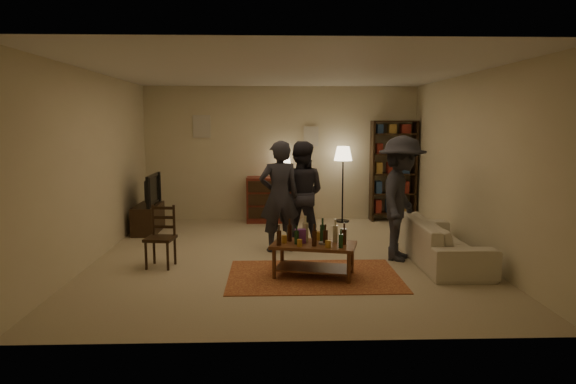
{
  "coord_description": "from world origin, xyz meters",
  "views": [
    {
      "loc": [
        -0.22,
        -7.44,
        1.97
      ],
      "look_at": [
        0.04,
        0.1,
        0.95
      ],
      "focal_mm": 32.0,
      "sensor_mm": 36.0,
      "label": 1
    }
  ],
  "objects_px": {
    "dresser": "(272,198)",
    "person_left": "(279,196)",
    "bookshelf": "(393,170)",
    "dining_chair": "(161,234)",
    "coffee_table": "(313,247)",
    "tv_stand": "(148,211)",
    "sofa": "(441,241)",
    "person_by_sofa": "(401,198)",
    "person_right": "(300,194)",
    "floor_lamp": "(343,159)"
  },
  "relations": [
    {
      "from": "coffee_table",
      "to": "bookshelf",
      "type": "bearing_deg",
      "value": 63.15
    },
    {
      "from": "bookshelf",
      "to": "dining_chair",
      "type": "bearing_deg",
      "value": -140.85
    },
    {
      "from": "coffee_table",
      "to": "person_right",
      "type": "relative_size",
      "value": 0.7
    },
    {
      "from": "sofa",
      "to": "person_by_sofa",
      "type": "height_order",
      "value": "person_by_sofa"
    },
    {
      "from": "coffee_table",
      "to": "person_left",
      "type": "relative_size",
      "value": 0.69
    },
    {
      "from": "dresser",
      "to": "sofa",
      "type": "distance_m",
      "value": 3.93
    },
    {
      "from": "tv_stand",
      "to": "person_left",
      "type": "distance_m",
      "value": 2.81
    },
    {
      "from": "dresser",
      "to": "dining_chair",
      "type": "bearing_deg",
      "value": -115.88
    },
    {
      "from": "bookshelf",
      "to": "person_left",
      "type": "xyz_separation_m",
      "value": [
        -2.34,
        -2.45,
        -0.18
      ]
    },
    {
      "from": "coffee_table",
      "to": "tv_stand",
      "type": "distance_m",
      "value": 3.95
    },
    {
      "from": "tv_stand",
      "to": "sofa",
      "type": "bearing_deg",
      "value": -25.34
    },
    {
      "from": "dresser",
      "to": "person_right",
      "type": "xyz_separation_m",
      "value": [
        0.45,
        -1.98,
        0.37
      ]
    },
    {
      "from": "coffee_table",
      "to": "bookshelf",
      "type": "height_order",
      "value": "bookshelf"
    },
    {
      "from": "coffee_table",
      "to": "tv_stand",
      "type": "relative_size",
      "value": 1.11
    },
    {
      "from": "coffee_table",
      "to": "sofa",
      "type": "xyz_separation_m",
      "value": [
        1.88,
        0.62,
        -0.09
      ]
    },
    {
      "from": "coffee_table",
      "to": "dining_chair",
      "type": "distance_m",
      "value": 2.13
    },
    {
      "from": "dining_chair",
      "to": "sofa",
      "type": "height_order",
      "value": "dining_chair"
    },
    {
      "from": "person_left",
      "to": "dining_chair",
      "type": "bearing_deg",
      "value": 14.0
    },
    {
      "from": "dining_chair",
      "to": "person_left",
      "type": "distance_m",
      "value": 1.87
    },
    {
      "from": "tv_stand",
      "to": "sofa",
      "type": "height_order",
      "value": "tv_stand"
    },
    {
      "from": "tv_stand",
      "to": "sofa",
      "type": "distance_m",
      "value": 5.14
    },
    {
      "from": "tv_stand",
      "to": "dresser",
      "type": "distance_m",
      "value": 2.43
    },
    {
      "from": "bookshelf",
      "to": "tv_stand",
      "type": "bearing_deg",
      "value": -168.2
    },
    {
      "from": "dining_chair",
      "to": "tv_stand",
      "type": "distance_m",
      "value": 2.37
    },
    {
      "from": "tv_stand",
      "to": "bookshelf",
      "type": "bearing_deg",
      "value": 11.8
    },
    {
      "from": "person_right",
      "to": "person_by_sofa",
      "type": "height_order",
      "value": "person_by_sofa"
    },
    {
      "from": "bookshelf",
      "to": "person_right",
      "type": "distance_m",
      "value": 2.86
    },
    {
      "from": "person_by_sofa",
      "to": "floor_lamp",
      "type": "bearing_deg",
      "value": 32.43
    },
    {
      "from": "coffee_table",
      "to": "person_left",
      "type": "bearing_deg",
      "value": 107.05
    },
    {
      "from": "bookshelf",
      "to": "person_by_sofa",
      "type": "relative_size",
      "value": 1.12
    },
    {
      "from": "sofa",
      "to": "person_by_sofa",
      "type": "relative_size",
      "value": 1.16
    },
    {
      "from": "person_right",
      "to": "dresser",
      "type": "bearing_deg",
      "value": -63.31
    },
    {
      "from": "dining_chair",
      "to": "bookshelf",
      "type": "height_order",
      "value": "bookshelf"
    },
    {
      "from": "sofa",
      "to": "dresser",
      "type": "bearing_deg",
      "value": 37.54
    },
    {
      "from": "floor_lamp",
      "to": "sofa",
      "type": "xyz_separation_m",
      "value": [
        0.99,
        -3.05,
        -0.97
      ]
    },
    {
      "from": "dresser",
      "to": "person_by_sofa",
      "type": "distance_m",
      "value": 3.49
    },
    {
      "from": "dresser",
      "to": "person_left",
      "type": "relative_size",
      "value": 0.8
    },
    {
      "from": "dining_chair",
      "to": "person_by_sofa",
      "type": "bearing_deg",
      "value": 11.94
    },
    {
      "from": "dining_chair",
      "to": "dresser",
      "type": "bearing_deg",
      "value": 72.05
    },
    {
      "from": "dining_chair",
      "to": "person_left",
      "type": "bearing_deg",
      "value": 33.68
    },
    {
      "from": "person_right",
      "to": "person_by_sofa",
      "type": "xyz_separation_m",
      "value": [
        1.39,
        -0.95,
        0.06
      ]
    },
    {
      "from": "bookshelf",
      "to": "sofa",
      "type": "xyz_separation_m",
      "value": [
        -0.05,
        -3.18,
        -0.73
      ]
    },
    {
      "from": "floor_lamp",
      "to": "person_right",
      "type": "relative_size",
      "value": 0.9
    },
    {
      "from": "dresser",
      "to": "bookshelf",
      "type": "height_order",
      "value": "bookshelf"
    },
    {
      "from": "coffee_table",
      "to": "person_left",
      "type": "xyz_separation_m",
      "value": [
        -0.41,
        1.35,
        0.46
      ]
    },
    {
      "from": "person_by_sofa",
      "to": "tv_stand",
      "type": "bearing_deg",
      "value": 87.48
    },
    {
      "from": "coffee_table",
      "to": "person_by_sofa",
      "type": "bearing_deg",
      "value": 30.95
    },
    {
      "from": "coffee_table",
      "to": "dining_chair",
      "type": "bearing_deg",
      "value": 164.79
    },
    {
      "from": "coffee_table",
      "to": "dresser",
      "type": "distance_m",
      "value": 3.77
    },
    {
      "from": "bookshelf",
      "to": "person_left",
      "type": "distance_m",
      "value": 3.39
    }
  ]
}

